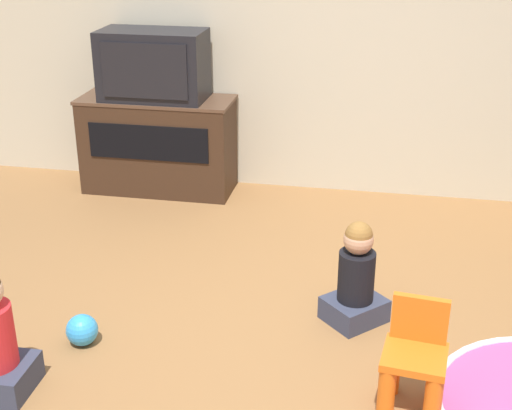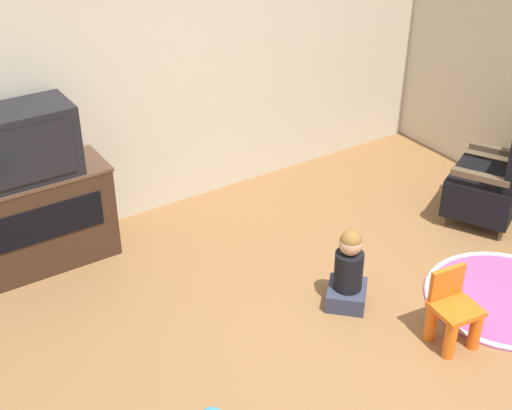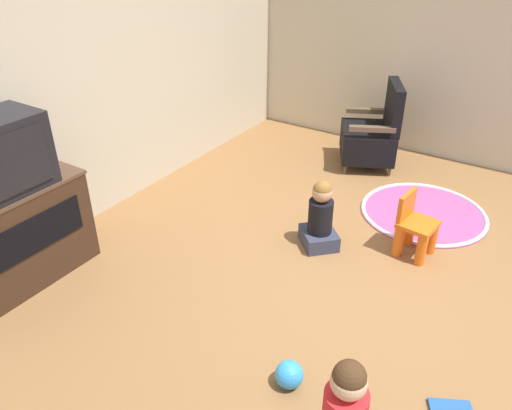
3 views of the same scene
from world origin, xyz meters
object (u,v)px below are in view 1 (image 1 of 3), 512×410
Objects in this scene: television at (153,65)px; toy_ball at (82,330)px; yellow_kid_chair at (414,365)px; child_watching_center at (356,279)px; tv_cabinet at (158,143)px.

toy_ball is (0.27, -2.15, -0.92)m from television.
yellow_kid_chair is (1.96, -2.33, -0.78)m from television.
television is 2.45m from child_watching_center.
child_watching_center is (-0.30, 0.68, 0.04)m from yellow_kid_chair.
child_watching_center reaches higher than yellow_kid_chair.
tv_cabinet is at bearing 136.72° from yellow_kid_chair.
tv_cabinet reaches higher than child_watching_center.
television is (0.00, -0.02, 0.62)m from tv_cabinet.
child_watching_center is 3.56× the size of toy_ball.
yellow_kid_chair is at bearing -6.16° from toy_ball.
toy_ball is (-1.39, -0.50, -0.17)m from child_watching_center.
toy_ball is at bearing -179.28° from yellow_kid_chair.
tv_cabinet is 7.11× the size of toy_ball.
yellow_kid_chair is 0.75m from child_watching_center.
tv_cabinet is at bearing 90.00° from television.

